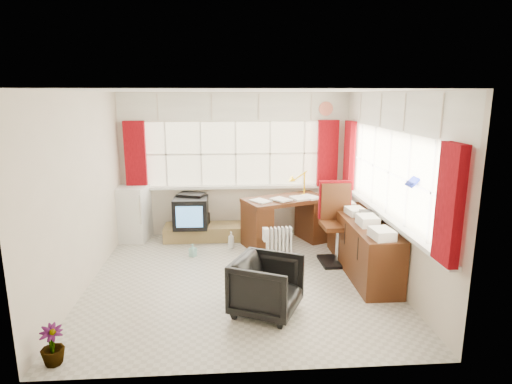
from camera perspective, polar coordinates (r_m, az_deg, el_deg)
ground at (r=5.94m, az=-2.10°, el=-11.55°), size 4.00×4.00×0.00m
room_walls at (r=5.49m, az=-2.22°, el=2.85°), size 4.00×4.00×4.00m
window_back at (r=7.51m, az=-2.66°, el=1.24°), size 3.70×0.12×3.60m
window_right at (r=6.00m, az=16.74°, el=-2.27°), size 0.12×3.70×3.60m
curtains at (r=6.50m, az=5.71°, el=3.95°), size 3.83×3.83×1.15m
overhead_cabinets at (r=6.49m, az=6.27°, el=10.98°), size 3.98×3.98×0.48m
desk at (r=7.16m, az=3.90°, el=-3.56°), size 1.51×1.13×0.82m
desk_lamp at (r=7.22m, az=6.48°, el=1.78°), size 0.15×0.13×0.42m
task_chair at (r=6.50m, az=10.66°, el=-3.59°), size 0.52×0.55×1.20m
office_chair at (r=4.98m, az=1.43°, el=-12.40°), size 0.95×0.94×0.66m
radiator at (r=6.35m, az=3.06°, el=-7.65°), size 0.39×0.19×0.57m
credenza at (r=6.27m, az=13.92°, el=-6.75°), size 0.50×2.00×0.85m
file_tray at (r=6.17m, az=14.90°, el=-3.12°), size 0.30×0.36×0.11m
tv_bench at (r=7.51m, az=-6.77°, el=-5.31°), size 1.40×0.50×0.25m
crt_tv at (r=7.32m, az=-8.67°, el=-2.73°), size 0.58×0.55×0.51m
hifi_stack at (r=7.45m, az=-8.55°, el=-2.40°), size 0.61×0.49×0.56m
mini_fridge at (r=7.65m, az=-16.21°, el=-2.70°), size 0.63×0.64×0.94m
spray_bottle_a at (r=7.03m, az=-3.34°, el=-6.39°), size 0.13×0.13×0.28m
spray_bottle_b at (r=6.75m, az=-8.42°, el=-7.68°), size 0.13×0.13×0.20m
flower_vase at (r=4.60m, az=-25.55°, el=-17.96°), size 0.29×0.29×0.38m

